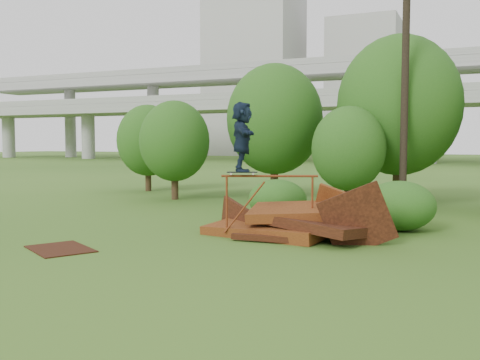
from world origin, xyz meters
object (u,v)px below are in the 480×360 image
at_px(flat_plate, 60,249).
at_px(utility_pole, 405,82).
at_px(scrap_pile, 293,223).
at_px(skater, 242,137).

distance_m(flat_plate, utility_pole, 13.92).
bearing_deg(scrap_pile, skater, -150.53).
distance_m(scrap_pile, skater, 2.84).
xyz_separation_m(skater, utility_pole, (3.46, 7.58, 2.15)).
bearing_deg(flat_plate, scrap_pile, 40.74).
relative_size(scrap_pile, flat_plate, 3.15).
bearing_deg(utility_pole, scrap_pile, -107.73).
xyz_separation_m(scrap_pile, skater, (-1.27, -0.72, 2.44)).
xyz_separation_m(flat_plate, utility_pole, (6.97, 10.98, 4.97)).
distance_m(skater, flat_plate, 5.64).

